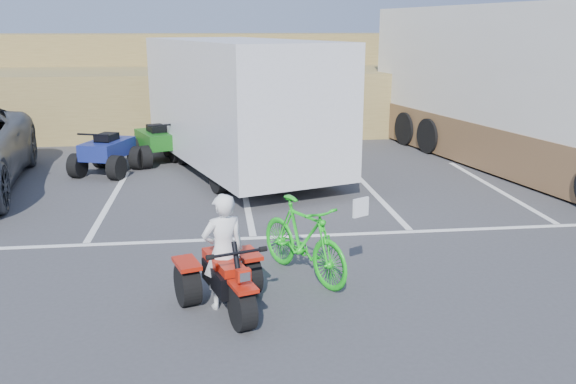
{
  "coord_description": "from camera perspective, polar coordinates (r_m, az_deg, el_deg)",
  "views": [
    {
      "loc": [
        -0.57,
        -7.12,
        3.4
      ],
      "look_at": [
        0.48,
        1.59,
        1.0
      ],
      "focal_mm": 38.0,
      "sensor_mm": 36.0,
      "label": 1
    }
  ],
  "objects": [
    {
      "name": "ground",
      "position": [
        7.91,
        -2.1,
        -10.17
      ],
      "size": [
        100.0,
        100.0,
        0.0
      ],
      "primitive_type": "plane",
      "color": "#3C3C3F",
      "rests_on": "ground"
    },
    {
      "name": "parking_stripes",
      "position": [
        11.77,
        0.41,
        -1.45
      ],
      "size": [
        28.0,
        5.16,
        0.01
      ],
      "color": "white",
      "rests_on": "ground"
    },
    {
      "name": "grass_embankment",
      "position": [
        22.69,
        -5.51,
        10.24
      ],
      "size": [
        40.0,
        8.5,
        3.1
      ],
      "color": "olive",
      "rests_on": "ground"
    },
    {
      "name": "red_trike_atv",
      "position": [
        7.68,
        -5.55,
        -11.05
      ],
      "size": [
        1.44,
        1.68,
        0.93
      ],
      "primitive_type": null,
      "rotation": [
        0.0,
        0.0,
        0.3
      ],
      "color": "#AD1909",
      "rests_on": "ground"
    },
    {
      "name": "rider",
      "position": [
        7.52,
        -6.06,
        -5.55
      ],
      "size": [
        0.62,
        0.49,
        1.47
      ],
      "primitive_type": "imported",
      "rotation": [
        0.0,
        0.0,
        3.44
      ],
      "color": "white",
      "rests_on": "ground"
    },
    {
      "name": "green_dirt_bike",
      "position": [
        8.42,
        1.45,
        -4.43
      ],
      "size": [
        1.35,
        1.87,
        1.11
      ],
      "primitive_type": "imported",
      "rotation": [
        0.0,
        0.0,
        0.51
      ],
      "color": "#14BF19",
      "rests_on": "ground"
    },
    {
      "name": "cargo_trailer",
      "position": [
        14.5,
        -4.63,
        8.41
      ],
      "size": [
        4.66,
        7.12,
        3.09
      ],
      "rotation": [
        0.0,
        0.0,
        0.33
      ],
      "color": "silver",
      "rests_on": "ground"
    },
    {
      "name": "rv_motorhome",
      "position": [
        16.1,
        21.43,
        8.08
      ],
      "size": [
        4.88,
        10.99,
        3.84
      ],
      "rotation": [
        0.0,
        0.0,
        0.21
      ],
      "color": "silver",
      "rests_on": "ground"
    },
    {
      "name": "quad_atv_blue",
      "position": [
        15.13,
        -16.36,
        1.69
      ],
      "size": [
        1.7,
        1.95,
        1.07
      ],
      "primitive_type": null,
      "rotation": [
        0.0,
        0.0,
        -0.34
      ],
      "color": "navy",
      "rests_on": "ground"
    },
    {
      "name": "quad_atv_green",
      "position": [
        16.06,
        -12.04,
        2.74
      ],
      "size": [
        1.76,
        1.99,
        1.08
      ],
      "primitive_type": null,
      "rotation": [
        0.0,
        0.0,
        0.38
      ],
      "color": "#145814",
      "rests_on": "ground"
    }
  ]
}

